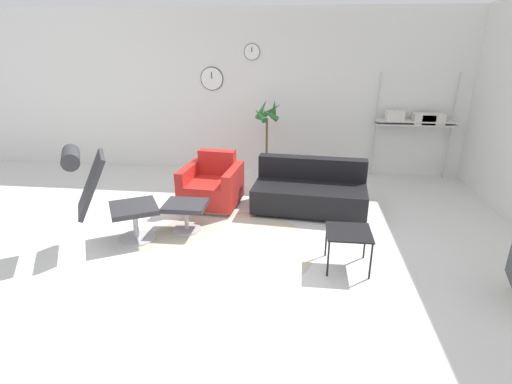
{
  "coord_description": "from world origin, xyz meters",
  "views": [
    {
      "loc": [
        0.73,
        -4.09,
        2.27
      ],
      "look_at": [
        0.21,
        0.39,
        0.55
      ],
      "focal_mm": 28.0,
      "sensor_mm": 36.0,
      "label": 1
    }
  ],
  "objects_px": {
    "side_table": "(349,235)",
    "shelf_unit": "(418,120)",
    "lounge_chair": "(103,189)",
    "ottoman": "(186,210)",
    "couch_low": "(310,192)",
    "armchair_red": "(212,186)",
    "potted_plant": "(267,144)"
  },
  "relations": [
    {
      "from": "side_table",
      "to": "shelf_unit",
      "type": "bearing_deg",
      "value": 65.98
    },
    {
      "from": "lounge_chair",
      "to": "ottoman",
      "type": "relative_size",
      "value": 2.3
    },
    {
      "from": "ottoman",
      "to": "couch_low",
      "type": "height_order",
      "value": "couch_low"
    },
    {
      "from": "lounge_chair",
      "to": "shelf_unit",
      "type": "distance_m",
      "value": 5.05
    },
    {
      "from": "shelf_unit",
      "to": "armchair_red",
      "type": "bearing_deg",
      "value": -153.7
    },
    {
      "from": "lounge_chair",
      "to": "potted_plant",
      "type": "bearing_deg",
      "value": 116.93
    },
    {
      "from": "side_table",
      "to": "potted_plant",
      "type": "bearing_deg",
      "value": 112.31
    },
    {
      "from": "ottoman",
      "to": "side_table",
      "type": "height_order",
      "value": "side_table"
    },
    {
      "from": "couch_low",
      "to": "potted_plant",
      "type": "xyz_separation_m",
      "value": [
        -0.72,
        1.14,
        0.4
      ]
    },
    {
      "from": "couch_low",
      "to": "armchair_red",
      "type": "bearing_deg",
      "value": 4.62
    },
    {
      "from": "couch_low",
      "to": "potted_plant",
      "type": "bearing_deg",
      "value": -53.16
    },
    {
      "from": "potted_plant",
      "to": "shelf_unit",
      "type": "bearing_deg",
      "value": 9.83
    },
    {
      "from": "armchair_red",
      "to": "side_table",
      "type": "bearing_deg",
      "value": 144.72
    },
    {
      "from": "couch_low",
      "to": "ottoman",
      "type": "bearing_deg",
      "value": 34.03
    },
    {
      "from": "lounge_chair",
      "to": "side_table",
      "type": "bearing_deg",
      "value": 56.34
    },
    {
      "from": "ottoman",
      "to": "shelf_unit",
      "type": "bearing_deg",
      "value": 36.36
    },
    {
      "from": "couch_low",
      "to": "potted_plant",
      "type": "distance_m",
      "value": 1.4
    },
    {
      "from": "armchair_red",
      "to": "potted_plant",
      "type": "xyz_separation_m",
      "value": [
        0.69,
        1.14,
        0.37
      ]
    },
    {
      "from": "armchair_red",
      "to": "side_table",
      "type": "distance_m",
      "value": 2.36
    },
    {
      "from": "ottoman",
      "to": "couch_low",
      "type": "xyz_separation_m",
      "value": [
        1.55,
        0.87,
        -0.03
      ]
    },
    {
      "from": "ottoman",
      "to": "shelf_unit",
      "type": "distance_m",
      "value": 4.18
    },
    {
      "from": "potted_plant",
      "to": "shelf_unit",
      "type": "relative_size",
      "value": 0.79
    },
    {
      "from": "ottoman",
      "to": "armchair_red",
      "type": "height_order",
      "value": "armchair_red"
    },
    {
      "from": "ottoman",
      "to": "couch_low",
      "type": "bearing_deg",
      "value": 29.31
    },
    {
      "from": "armchair_red",
      "to": "couch_low",
      "type": "relative_size",
      "value": 0.54
    },
    {
      "from": "ottoman",
      "to": "potted_plant",
      "type": "bearing_deg",
      "value": 67.41
    },
    {
      "from": "ottoman",
      "to": "side_table",
      "type": "distance_m",
      "value": 2.04
    },
    {
      "from": "potted_plant",
      "to": "shelf_unit",
      "type": "distance_m",
      "value": 2.54
    },
    {
      "from": "side_table",
      "to": "shelf_unit",
      "type": "relative_size",
      "value": 0.26
    },
    {
      "from": "lounge_chair",
      "to": "armchair_red",
      "type": "height_order",
      "value": "lounge_chair"
    },
    {
      "from": "potted_plant",
      "to": "ottoman",
      "type": "bearing_deg",
      "value": -112.59
    },
    {
      "from": "side_table",
      "to": "ottoman",
      "type": "bearing_deg",
      "value": 161.15
    }
  ]
}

